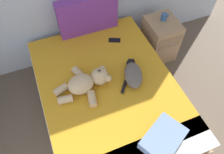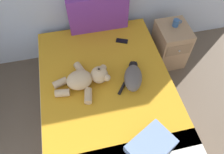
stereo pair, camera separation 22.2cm
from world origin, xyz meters
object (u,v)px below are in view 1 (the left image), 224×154
Objects in this scene: cell_phone at (115,40)px; throw_pillow at (163,139)px; teddy_bear at (86,82)px; patterned_cushion at (88,15)px; mug at (164,17)px; cat at (133,74)px; bed at (108,97)px; nightstand at (160,39)px.

cell_phone is 1.37m from throw_pillow.
teddy_bear is 1.54× the size of throw_pillow.
throw_pillow is at bearing -84.88° from patterned_cushion.
teddy_bear is 5.14× the size of mug.
cat is 0.68× the size of teddy_bear.
bed is at bearing 176.76° from cat.
nightstand is at bearing 40.16° from cat.
teddy_bear is at bearing -156.02° from nightstand.
cell_phone is at bearing -175.36° from mug.
throw_pillow is at bearing -119.73° from mug.
bed is 0.73m from cell_phone.
throw_pillow is at bearing -93.60° from cell_phone.
throw_pillow is 1.64m from mug.
cell_phone is at bearing -178.96° from nightstand.
cat is (0.20, -0.92, -0.17)m from patterned_cushion.
teddy_bear reaches higher than cat.
patterned_cushion is 1.78× the size of cat.
patterned_cushion is at bearing 84.57° from bed.
throw_pillow reaches higher than bed.
patterned_cushion is 1.00m from mug.
mug is at bearing 32.06° from bed.
mug is at bearing 4.64° from cell_phone.
teddy_bear is at bearing 165.64° from bed.
teddy_bear is at bearing 171.86° from cat.
mug is (1.05, 0.66, 0.38)m from bed.
patterned_cushion is at bearing 95.12° from throw_pillow.
cat is at bearing -93.37° from cell_phone.
mug is (0.81, 1.43, 0.06)m from throw_pillow.
nightstand is (1.25, 0.56, -0.32)m from teddy_bear.
cat is 1.06× the size of throw_pillow.
patterned_cushion is at bearing 165.59° from mug.
mug reaches higher than cell_phone.
patterned_cushion is 1.25× the size of nightstand.
nightstand is (0.71, 0.01, -0.24)m from cell_phone.
patterned_cushion reaches higher than mug.
teddy_bear is 0.94m from throw_pillow.
bed is at bearing -118.26° from cell_phone.
nightstand is (0.79, 1.38, -0.29)m from throw_pillow.
mug reaches higher than cat.
throw_pillow is at bearing -72.92° from bed.
cat is at bearing -77.78° from patterned_cushion.
teddy_bear reaches higher than throw_pillow.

